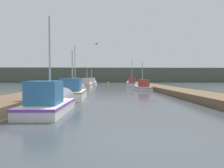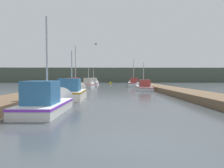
{
  "view_description": "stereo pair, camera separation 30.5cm",
  "coord_description": "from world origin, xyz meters",
  "px_view_note": "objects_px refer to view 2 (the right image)",
  "views": [
    {
      "loc": [
        -0.84,
        -4.59,
        1.57
      ],
      "look_at": [
        -0.28,
        12.48,
        0.97
      ],
      "focal_mm": 32.0,
      "sensor_mm": 36.0,
      "label": 1
    },
    {
      "loc": [
        -0.54,
        -4.6,
        1.57
      ],
      "look_at": [
        -0.28,
        12.48,
        0.97
      ],
      "focal_mm": 32.0,
      "sensor_mm": 36.0,
      "label": 2
    }
  ],
  "objects_px": {
    "mooring_piling_2": "(71,87)",
    "fishing_boat_6": "(94,83)",
    "fishing_boat_1": "(72,92)",
    "fishing_boat_5": "(133,84)",
    "mooring_piling_1": "(136,82)",
    "fishing_boat_2": "(76,89)",
    "mooring_piling_0": "(25,98)",
    "fishing_boat_4": "(89,85)",
    "channel_buoy": "(110,83)",
    "fishing_boat_3": "(143,87)",
    "seagull_lead": "(95,44)",
    "fishing_boat_0": "(48,102)"
  },
  "relations": [
    {
      "from": "fishing_boat_2",
      "to": "fishing_boat_6",
      "type": "distance_m",
      "value": 18.36
    },
    {
      "from": "fishing_boat_6",
      "to": "fishing_boat_1",
      "type": "bearing_deg",
      "value": -87.04
    },
    {
      "from": "mooring_piling_0",
      "to": "mooring_piling_1",
      "type": "height_order",
      "value": "mooring_piling_1"
    },
    {
      "from": "fishing_boat_5",
      "to": "fishing_boat_6",
      "type": "distance_m",
      "value": 8.2
    },
    {
      "from": "fishing_boat_5",
      "to": "fishing_boat_3",
      "type": "bearing_deg",
      "value": -85.79
    },
    {
      "from": "fishing_boat_2",
      "to": "channel_buoy",
      "type": "relative_size",
      "value": 4.48
    },
    {
      "from": "fishing_boat_1",
      "to": "mooring_piling_0",
      "type": "xyz_separation_m",
      "value": [
        -1.31,
        -4.95,
        0.11
      ]
    },
    {
      "from": "fishing_boat_6",
      "to": "fishing_boat_3",
      "type": "bearing_deg",
      "value": -58.96
    },
    {
      "from": "fishing_boat_0",
      "to": "fishing_boat_4",
      "type": "bearing_deg",
      "value": 92.05
    },
    {
      "from": "mooring_piling_2",
      "to": "fishing_boat_3",
      "type": "bearing_deg",
      "value": 22.62
    },
    {
      "from": "fishing_boat_0",
      "to": "channel_buoy",
      "type": "distance_m",
      "value": 35.6
    },
    {
      "from": "fishing_boat_4",
      "to": "fishing_boat_5",
      "type": "xyz_separation_m",
      "value": [
        6.97,
        3.94,
        0.03
      ]
    },
    {
      "from": "fishing_boat_3",
      "to": "fishing_boat_5",
      "type": "relative_size",
      "value": 1.14
    },
    {
      "from": "fishing_boat_2",
      "to": "mooring_piling_0",
      "type": "height_order",
      "value": "fishing_boat_2"
    },
    {
      "from": "fishing_boat_5",
      "to": "fishing_boat_2",
      "type": "bearing_deg",
      "value": -114.05
    },
    {
      "from": "mooring_piling_2",
      "to": "seagull_lead",
      "type": "bearing_deg",
      "value": -66.64
    },
    {
      "from": "fishing_boat_4",
      "to": "mooring_piling_0",
      "type": "bearing_deg",
      "value": -89.97
    },
    {
      "from": "fishing_boat_1",
      "to": "mooring_piling_0",
      "type": "bearing_deg",
      "value": -105.28
    },
    {
      "from": "fishing_boat_5",
      "to": "channel_buoy",
      "type": "distance_m",
      "value": 12.4
    },
    {
      "from": "mooring_piling_1",
      "to": "seagull_lead",
      "type": "height_order",
      "value": "seagull_lead"
    },
    {
      "from": "fishing_boat_4",
      "to": "mooring_piling_1",
      "type": "distance_m",
      "value": 12.08
    },
    {
      "from": "fishing_boat_1",
      "to": "fishing_boat_5",
      "type": "distance_m",
      "value": 19.56
    },
    {
      "from": "mooring_piling_0",
      "to": "mooring_piling_1",
      "type": "relative_size",
      "value": 0.94
    },
    {
      "from": "fishing_boat_2",
      "to": "fishing_boat_5",
      "type": "distance_m",
      "value": 15.66
    },
    {
      "from": "fishing_boat_3",
      "to": "seagull_lead",
      "type": "bearing_deg",
      "value": -114.31
    },
    {
      "from": "mooring_piling_1",
      "to": "channel_buoy",
      "type": "xyz_separation_m",
      "value": [
        -4.79,
        6.73,
        -0.46
      ]
    },
    {
      "from": "fishing_boat_5",
      "to": "fishing_boat_4",
      "type": "bearing_deg",
      "value": -147.27
    },
    {
      "from": "fishing_boat_1",
      "to": "mooring_piling_1",
      "type": "relative_size",
      "value": 3.54
    },
    {
      "from": "fishing_boat_5",
      "to": "seagull_lead",
      "type": "bearing_deg",
      "value": -101.62
    },
    {
      "from": "fishing_boat_2",
      "to": "fishing_boat_0",
      "type": "bearing_deg",
      "value": -84.23
    },
    {
      "from": "mooring_piling_2",
      "to": "channel_buoy",
      "type": "height_order",
      "value": "mooring_piling_2"
    },
    {
      "from": "mooring_piling_1",
      "to": "mooring_piling_2",
      "type": "distance_m",
      "value": 19.22
    },
    {
      "from": "mooring_piling_0",
      "to": "fishing_boat_1",
      "type": "bearing_deg",
      "value": 75.17
    },
    {
      "from": "fishing_boat_0",
      "to": "fishing_boat_5",
      "type": "height_order",
      "value": "fishing_boat_5"
    },
    {
      "from": "fishing_boat_0",
      "to": "mooring_piling_2",
      "type": "relative_size",
      "value": 4.92
    },
    {
      "from": "fishing_boat_1",
      "to": "fishing_boat_5",
      "type": "bearing_deg",
      "value": 69.53
    },
    {
      "from": "mooring_piling_2",
      "to": "fishing_boat_6",
      "type": "bearing_deg",
      "value": 86.12
    },
    {
      "from": "fishing_boat_4",
      "to": "seagull_lead",
      "type": "bearing_deg",
      "value": -79.34
    },
    {
      "from": "fishing_boat_5",
      "to": "mooring_piling_1",
      "type": "bearing_deg",
      "value": 81.54
    },
    {
      "from": "fishing_boat_1",
      "to": "fishing_boat_2",
      "type": "distance_m",
      "value": 4.49
    },
    {
      "from": "fishing_boat_4",
      "to": "mooring_piling_0",
      "type": "height_order",
      "value": "fishing_boat_4"
    },
    {
      "from": "mooring_piling_1",
      "to": "channel_buoy",
      "type": "bearing_deg",
      "value": 125.46
    },
    {
      "from": "fishing_boat_2",
      "to": "mooring_piling_0",
      "type": "bearing_deg",
      "value": -91.36
    },
    {
      "from": "mooring_piling_1",
      "to": "fishing_boat_2",
      "type": "bearing_deg",
      "value": -113.41
    },
    {
      "from": "fishing_boat_6",
      "to": "mooring_piling_1",
      "type": "height_order",
      "value": "fishing_boat_6"
    },
    {
      "from": "mooring_piling_0",
      "to": "fishing_boat_4",
      "type": "bearing_deg",
      "value": 86.93
    },
    {
      "from": "fishing_boat_2",
      "to": "mooring_piling_1",
      "type": "xyz_separation_m",
      "value": [
        8.23,
        19.0,
        0.15
      ]
    },
    {
      "from": "fishing_boat_6",
      "to": "mooring_piling_2",
      "type": "height_order",
      "value": "fishing_boat_6"
    },
    {
      "from": "channel_buoy",
      "to": "mooring_piling_0",
      "type": "bearing_deg",
      "value": -96.92
    },
    {
      "from": "fishing_boat_6",
      "to": "mooring_piling_0",
      "type": "bearing_deg",
      "value": -89.82
    }
  ]
}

